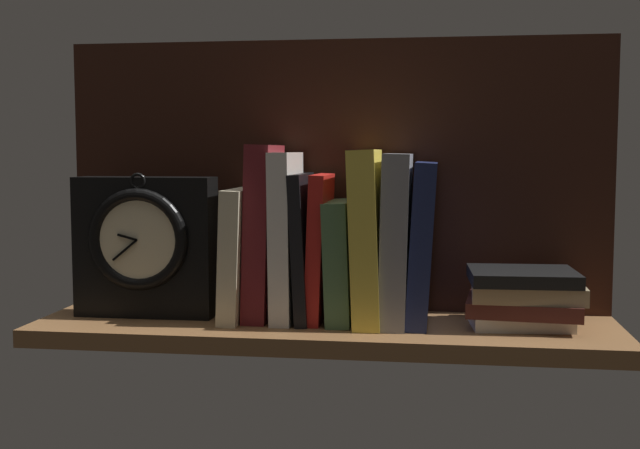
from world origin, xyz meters
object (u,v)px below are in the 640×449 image
book_green_romantic (341,261)px  book_white_catcher (286,236)px  book_cream_twain (240,253)px  book_yellow_seinlanguage (368,236)px  framed_clock (145,245)px  book_stack_side (523,297)px  book_red_requiem (320,247)px  book_gray_chess (396,238)px  book_maroon_dawkins (263,232)px  book_navy_bierce (422,243)px  book_black_skeptic (304,247)px

book_green_romantic → book_white_catcher: bearing=180.0°
book_cream_twain → book_yellow_seinlanguage: (19.03, 0.00, 2.86)cm
framed_clock → book_stack_side: (55.70, 0.71, -6.54)cm
book_red_requiem → book_gray_chess: size_ratio=0.88×
framed_clock → book_cream_twain: bearing=4.8°
book_maroon_dawkins → book_red_requiem: 8.74cm
book_cream_twain → book_navy_bierce: size_ratio=0.83×
book_red_requiem → book_green_romantic: book_red_requiem is taller
book_maroon_dawkins → book_navy_bierce: bearing=0.0°
book_black_skeptic → book_yellow_seinlanguage: book_yellow_seinlanguage is taller
book_cream_twain → book_maroon_dawkins: (3.48, -0.00, 3.24)cm
book_stack_side → book_cream_twain: bearing=179.3°
book_cream_twain → book_white_catcher: size_ratio=0.78×
book_white_catcher → book_red_requiem: 5.20cm
book_navy_bierce → book_yellow_seinlanguage: bearing=180.0°
book_maroon_dawkins → book_gray_chess: (19.65, 0.00, -0.65)cm
book_maroon_dawkins → book_black_skeptic: book_maroon_dawkins is taller
book_green_romantic → book_red_requiem: bearing=180.0°
book_green_romantic → framed_clock: 29.58cm
book_cream_twain → book_red_requiem: 12.00cm
book_navy_bierce → book_green_romantic: bearing=180.0°
book_red_requiem → book_navy_bierce: size_ratio=0.92×
book_gray_chess → book_navy_bierce: (3.70, 0.00, -0.61)cm
book_stack_side → book_gray_chess: bearing=178.5°
book_white_catcher → book_cream_twain: bearing=180.0°
book_green_romantic → book_stack_side: book_green_romantic is taller
book_cream_twain → book_maroon_dawkins: 4.75cm
book_red_requiem → book_stack_side: book_red_requiem is taller
book_black_skeptic → book_navy_bierce: bearing=0.0°
framed_clock → book_green_romantic: bearing=2.3°
book_white_catcher → book_maroon_dawkins: bearing=-180.0°
book_navy_bierce → framed_clock: bearing=-178.3°
book_green_romantic → book_yellow_seinlanguage: (3.96, 0.00, 3.70)cm
book_white_catcher → book_yellow_seinlanguage: size_ratio=0.99×
book_maroon_dawkins → book_green_romantic: 12.28cm
book_white_catcher → book_stack_side: (34.26, -0.49, -8.12)cm
book_green_romantic → book_cream_twain: bearing=180.0°
book_black_skeptic → book_gray_chess: 13.52cm
book_cream_twain → book_red_requiem: bearing=0.0°
book_white_catcher → book_yellow_seinlanguage: 12.02cm
book_maroon_dawkins → framed_clock: (-17.91, -1.21, -2.14)cm
book_gray_chess → framed_clock: book_gray_chess is taller
book_green_romantic → framed_clock: size_ratio=0.81×
book_black_skeptic → book_red_requiem: 2.27cm
book_red_requiem → book_gray_chess: 11.28cm
book_navy_bierce → framed_clock: size_ratio=1.07×
book_maroon_dawkins → book_navy_bierce: size_ratio=1.11×
book_white_catcher → framed_clock: bearing=-176.8°
book_navy_bierce → book_stack_side: 16.24cm
book_yellow_seinlanguage → book_cream_twain: bearing=180.0°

